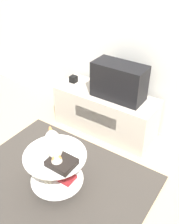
{
  "coord_description": "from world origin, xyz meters",
  "views": [
    {
      "loc": [
        1.34,
        -1.31,
        2.17
      ],
      "look_at": [
        0.04,
        0.6,
        0.61
      ],
      "focal_mm": 42.0,
      "sensor_mm": 36.0,
      "label": 1
    }
  ],
  "objects_px": {
    "tv": "(119,81)",
    "dvd_box": "(62,163)",
    "speaker": "(73,79)",
    "cat": "(54,145)"
  },
  "relations": [
    {
      "from": "tv",
      "to": "dvd_box",
      "type": "bearing_deg",
      "value": -85.5
    },
    {
      "from": "tv",
      "to": "dvd_box",
      "type": "xyz_separation_m",
      "value": [
        0.09,
        -1.19,
        -0.28
      ]
    },
    {
      "from": "tv",
      "to": "dvd_box",
      "type": "height_order",
      "value": "tv"
    },
    {
      "from": "dvd_box",
      "to": "speaker",
      "type": "bearing_deg",
      "value": 122.74
    },
    {
      "from": "cat",
      "to": "dvd_box",
      "type": "bearing_deg",
      "value": 11.13
    },
    {
      "from": "tv",
      "to": "speaker",
      "type": "relative_size",
      "value": 7.17
    },
    {
      "from": "tv",
      "to": "cat",
      "type": "xyz_separation_m",
      "value": [
        -0.09,
        -1.08,
        -0.24
      ]
    },
    {
      "from": "speaker",
      "to": "dvd_box",
      "type": "relative_size",
      "value": 0.36
    },
    {
      "from": "dvd_box",
      "to": "cat",
      "type": "relative_size",
      "value": 0.51
    },
    {
      "from": "dvd_box",
      "to": "cat",
      "type": "height_order",
      "value": "cat"
    }
  ]
}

